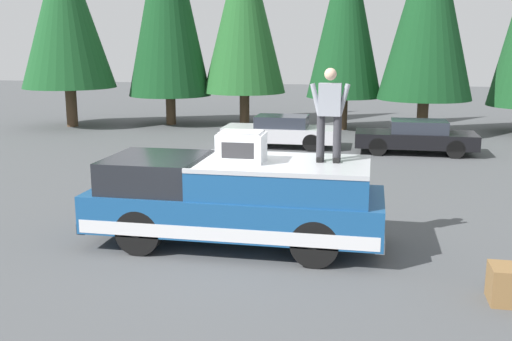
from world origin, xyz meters
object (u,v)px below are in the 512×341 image
object	(u,v)px
wooden_crate	(509,285)
parked_car_silver	(280,131)
compressor_unit	(242,147)
parked_car_black	(416,137)
person_on_truck_bed	(330,112)
pickup_truck	(236,200)

from	to	relation	value
wooden_crate	parked_car_silver	bearing A→B (deg)	23.12
compressor_unit	parked_car_black	xyz separation A→B (m)	(10.70, -3.84, -1.35)
person_on_truck_bed	wooden_crate	xyz separation A→B (m)	(-1.93, -2.84, -2.27)
person_on_truck_bed	compressor_unit	bearing A→B (deg)	101.71
pickup_truck	parked_car_silver	size ratio (longest dim) A/B	1.35
pickup_truck	parked_car_black	world-z (taller)	pickup_truck
pickup_truck	person_on_truck_bed	size ratio (longest dim) A/B	3.28
pickup_truck	person_on_truck_bed	bearing A→B (deg)	-84.22
parked_car_black	parked_car_silver	world-z (taller)	same
parked_car_silver	wooden_crate	distance (m)	13.80
parked_car_black	parked_car_silver	distance (m)	4.87
parked_car_silver	compressor_unit	bearing A→B (deg)	-174.73
parked_car_black	compressor_unit	bearing A→B (deg)	160.27
compressor_unit	parked_car_silver	size ratio (longest dim) A/B	0.20
compressor_unit	wooden_crate	xyz separation A→B (m)	(-1.61, -4.40, -1.65)
pickup_truck	compressor_unit	distance (m)	1.07
parked_car_black	pickup_truck	bearing A→B (deg)	159.29
pickup_truck	parked_car_silver	bearing A→B (deg)	4.55
parked_car_black	wooden_crate	size ratio (longest dim) A/B	7.32
compressor_unit	pickup_truck	bearing A→B (deg)	45.70
compressor_unit	parked_car_silver	distance (m)	11.21
pickup_truck	parked_car_black	bearing A→B (deg)	-20.71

